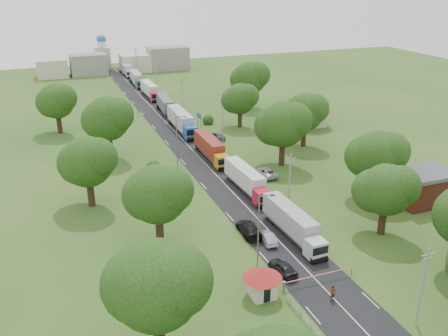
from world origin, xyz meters
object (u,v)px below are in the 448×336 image
boom_barrier (308,278)px  pedestrian_near (333,294)px  truck_0 (293,223)px  guard_booth (262,279)px  info_sign (199,118)px  car_lane_front (283,268)px  car_lane_mid (268,238)px

boom_barrier → pedestrian_near: 3.65m
pedestrian_near → truck_0: bearing=70.1°
guard_booth → truck_0: size_ratio=0.31×
info_sign → pedestrian_near: size_ratio=2.32×
truck_0 → car_lane_front: (-5.20, -7.36, -1.31)m
boom_barrier → car_lane_mid: (-0.19, 10.34, -0.22)m
car_lane_front → car_lane_mid: car_lane_front is taller
pedestrian_near → boom_barrier: bearing=96.8°
info_sign → truck_0: (-3.00, -49.46, -0.94)m
car_lane_mid → boom_barrier: bearing=97.0°
boom_barrier → info_sign: 60.39m
boom_barrier → car_lane_front: 3.59m
car_lane_front → car_lane_mid: (1.45, 7.16, -0.08)m
car_lane_front → truck_0: bearing=-133.1°
truck_0 → car_lane_front: bearing=-125.3°
truck_0 → car_lane_mid: (-3.75, -0.20, -1.39)m
boom_barrier → pedestrian_near: size_ratio=5.22×
boom_barrier → pedestrian_near: (1.04, -3.50, -0.01)m
boom_barrier → truck_0: (3.56, 10.54, 1.17)m
info_sign → car_lane_front: 57.45m
info_sign → guard_booth: bearing=-101.7°
info_sign → car_lane_front: (-8.20, -56.82, -2.25)m
guard_booth → pedestrian_near: bearing=-27.0°
guard_booth → car_lane_mid: (5.65, 10.34, -1.49)m
info_sign → truck_0: info_sign is taller
guard_booth → car_lane_mid: 11.88m
truck_0 → car_lane_front: truck_0 is taller
guard_booth → info_sign: bearing=78.3°
car_lane_front → guard_booth: bearing=29.3°
car_lane_mid → car_lane_front: bearing=84.5°
truck_0 → pedestrian_near: (-2.53, -14.04, -1.18)m
car_lane_mid → truck_0: bearing=-171.0°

